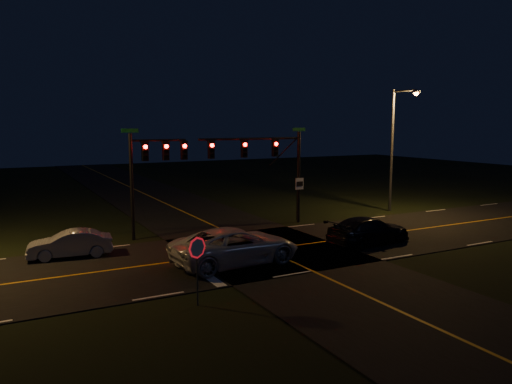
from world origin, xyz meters
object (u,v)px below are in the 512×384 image
stop_sign (197,256)px  pickup_white (236,247)px  sedan_silver (70,245)px  suv_dark (369,231)px  signal_mast_ne (267,158)px  streetlight_ne (396,140)px  signal_mast_nw (151,164)px

stop_sign → pickup_white: stop_sign is taller
pickup_white → sedan_silver: 8.26m
pickup_white → suv_dark: pickup_white is taller
signal_mast_ne → stop_sign: 14.77m
pickup_white → stop_sign: bearing=135.2°
streetlight_ne → signal_mast_nw: size_ratio=1.44×
stop_sign → suv_dark: 12.44m
pickup_white → streetlight_ne: bearing=-70.8°
signal_mast_ne → sedan_silver: bearing=-169.4°
signal_mast_ne → pickup_white: size_ratio=1.18×
signal_mast_ne → stop_sign: size_ratio=2.93×
streetlight_ne → suv_dark: size_ratio=1.73×
streetlight_ne → stop_sign: streetlight_ne is taller
signal_mast_ne → stop_sign: signal_mast_ne is taller
signal_mast_ne → suv_dark: signal_mast_ne is taller
signal_mast_nw → pickup_white: signal_mast_nw is taller
streetlight_ne → suv_dark: streetlight_ne is taller
signal_mast_ne → sedan_silver: (-12.32, -2.31, -3.70)m
signal_mast_ne → signal_mast_nw: same height
signal_mast_ne → signal_mast_nw: bearing=180.0°
stop_sign → suv_dark: stop_sign is taller
pickup_white → sedan_silver: bearing=49.1°
suv_dark → signal_mast_ne: bearing=13.8°
streetlight_ne → pickup_white: (-16.52, -7.32, -4.49)m
streetlight_ne → signal_mast_ne: bearing=-179.2°
pickup_white → suv_dark: 8.11m
suv_dark → pickup_white: bearing=85.9°
signal_mast_ne → sedan_silver: signal_mast_ne is taller
pickup_white → sedan_silver: size_ratio=1.55×
pickup_white → sedan_silver: (-6.67, 4.86, -0.20)m
streetlight_ne → suv_dark: 11.94m
suv_dark → stop_sign: bearing=105.0°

